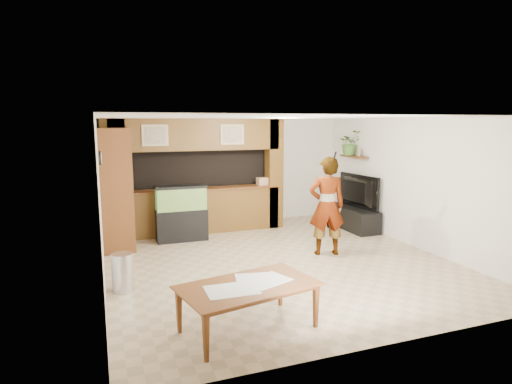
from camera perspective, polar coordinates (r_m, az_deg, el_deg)
name	(u,v)px	position (r m, az deg, el deg)	size (l,w,h in m)	color
floor	(277,260)	(8.01, 2.76, -9.07)	(6.50, 6.50, 0.00)	tan
ceiling	(278,118)	(7.61, 2.92, 9.87)	(6.50, 6.50, 0.00)	white
wall_back	(227,172)	(10.74, -3.93, 2.72)	(6.00, 6.00, 0.00)	silver
wall_left	(100,201)	(7.11, -20.04, -1.17)	(6.50, 6.50, 0.00)	silver
wall_right	(413,183)	(9.28, 20.16, 1.15)	(6.50, 6.50, 0.00)	silver
partition	(194,176)	(9.92, -8.21, 2.18)	(4.20, 0.99, 2.60)	brown
wall_clock	(100,158)	(8.03, -20.07, 4.28)	(0.05, 0.25, 0.25)	black
wall_shelf	(354,156)	(10.71, 12.92, 4.64)	(0.25, 0.90, 0.04)	#5D2E16
pantry_cabinet	(116,189)	(8.95, -18.16, 0.37)	(0.60, 0.99, 2.41)	#5D2E16
trash_can	(123,273)	(6.81, -17.35, -10.22)	(0.32, 0.32, 0.59)	#B2B2B7
aquarium	(181,214)	(9.29, -9.92, -2.88)	(1.08, 0.41, 1.20)	black
tv_stand	(353,218)	(10.51, 12.80, -3.41)	(0.56, 1.53, 0.51)	black
television	(354,191)	(10.39, 12.93, 0.09)	(1.37, 0.18, 0.79)	black
photo_frame	(359,152)	(10.54, 13.53, 5.17)	(0.03, 0.14, 0.19)	tan
potted_plant	(350,143)	(10.81, 12.38, 6.43)	(0.55, 0.48, 0.61)	#406D2B
person	(327,206)	(8.25, 9.43, -1.86)	(0.69, 0.45, 1.89)	#A17F58
microphone	(335,155)	(8.01, 10.49, 4.85)	(0.03, 0.03, 0.15)	black
dining_table	(250,308)	(5.37, -0.84, -15.25)	(1.66, 0.92, 0.58)	#5D2E16
newspaper_a	(267,280)	(5.40, 1.46, -11.71)	(0.55, 0.40, 0.01)	silver
newspaper_b	(232,290)	(5.12, -3.26, -12.93)	(0.60, 0.44, 0.01)	silver
newspaper_c	(256,278)	(5.47, -0.05, -11.40)	(0.50, 0.36, 0.01)	silver
counter_box	(263,181)	(10.22, 0.88, 1.45)	(0.27, 0.18, 0.18)	tan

